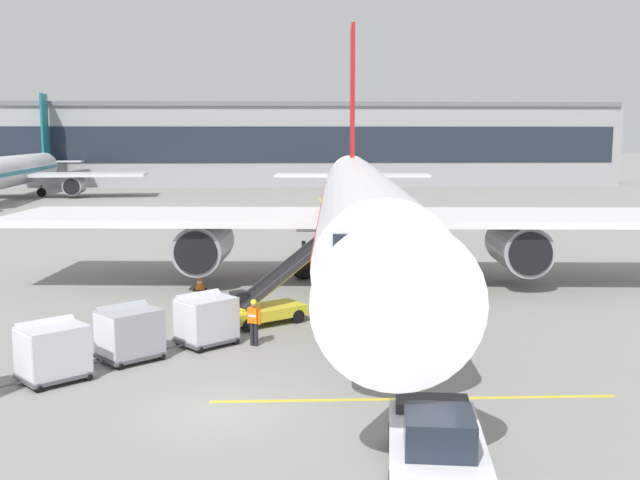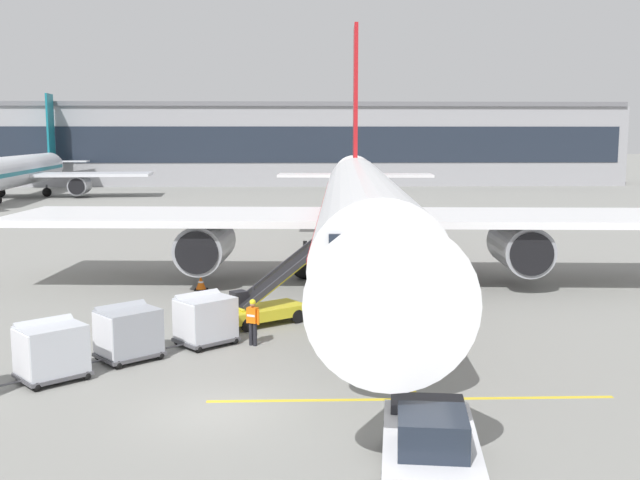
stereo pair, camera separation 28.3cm
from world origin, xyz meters
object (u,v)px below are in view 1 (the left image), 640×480
Objects in this scene: baggage_cart_second at (129,332)px; baggage_cart_third at (52,350)px; pushback_tug at (436,445)px; ground_crew_by_carts at (254,319)px; baggage_cart_lead at (206,318)px; parked_airplane at (360,208)px; ground_crew_by_loader at (233,316)px; distant_airplane at (15,171)px; safety_cone_engine_keepout at (200,283)px; belt_loader at (268,301)px.

baggage_cart_second is 1.00× the size of baggage_cart_third.
ground_crew_by_carts is (-4.57, 11.01, 0.17)m from pushback_tug.
baggage_cart_second is (-2.42, -1.81, 0.00)m from baggage_cart_lead.
ground_crew_by_loader is (-5.82, -11.03, -2.98)m from parked_airplane.
baggage_cart_third is at bearing -141.17° from ground_crew_by_loader.
ground_crew_by_loader is (3.40, 2.20, -0.00)m from baggage_cart_second.
parked_airplane is 26.95× the size of ground_crew_by_carts.
parked_airplane reaches higher than distant_airplane.
distant_airplane is at bearing 115.83° from ground_crew_by_carts.
baggage_cart_lead is at bearing 119.51° from pushback_tug.
ground_crew_by_loader is (5.34, 4.30, -0.00)m from baggage_cart_third.
baggage_cart_lead is 3.58× the size of safety_cone_engine_keepout.
pushback_tug is (10.71, -7.30, -0.17)m from baggage_cart_third.
belt_loader is 1.89× the size of baggage_cart_third.
pushback_tug is at bearing -73.91° from belt_loader.
baggage_cart_third is at bearing -148.85° from ground_crew_by_carts.
baggage_cart_third is at bearing -126.05° from parked_airplane.
baggage_cart_third is 1.48× the size of ground_crew_by_carts.
baggage_cart_lead is at bearing -158.38° from ground_crew_by_loader.
ground_crew_by_carts reaches higher than safety_cone_engine_keepout.
pushback_tug is (4.15, -14.38, -0.11)m from belt_loader.
ground_crew_by_loader is at bearing 21.62° from baggage_cart_lead.
pushback_tug is 0.11× the size of distant_airplane.
safety_cone_engine_keepout is at bearing 107.49° from ground_crew_by_carts.
parked_airplane is 13.00m from ground_crew_by_carts.
baggage_cart_third is at bearing -132.78° from baggage_cart_second.
baggage_cart_lead is 74.43m from distant_airplane.
baggage_cart_lead is 1.05m from ground_crew_by_loader.
baggage_cart_third is at bearing -138.14° from baggage_cart_lead.
safety_cone_engine_keepout is at bearing 77.87° from baggage_cart_third.
distant_airplane reaches higher than ground_crew_by_carts.
parked_airplane is 18.16× the size of baggage_cart_lead.
belt_loader is at bearing 55.20° from baggage_cart_lead.
ground_crew_by_loader is at bearing 32.89° from baggage_cart_second.
pushback_tug is at bearing -34.28° from baggage_cart_third.
ground_crew_by_carts is (0.80, -0.58, 0.00)m from ground_crew_by_loader.
ground_crew_by_loader is (-5.37, 11.60, 0.17)m from pushback_tug.
baggage_cart_second is 12.86m from pushback_tug.
ground_crew_by_carts is at bearing -35.96° from ground_crew_by_loader.
pushback_tug reaches higher than safety_cone_engine_keepout.
baggage_cart_third reaches higher than safety_cone_engine_keepout.
belt_loader is 3.39m from ground_crew_by_carts.
baggage_cart_second is (-9.22, -13.23, -2.97)m from parked_airplane.
ground_crew_by_loader is at bearing -113.78° from belt_loader.
parked_airplane is at bearing 55.14° from baggage_cart_second.
safety_cone_engine_keepout is at bearing 104.03° from ground_crew_by_loader.
belt_loader is 7.64m from safety_cone_engine_keepout.
baggage_cart_second is 0.06× the size of distant_airplane.
baggage_cart_lead is 10.00m from safety_cone_engine_keepout.
baggage_cart_second is 11.76m from safety_cone_engine_keepout.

